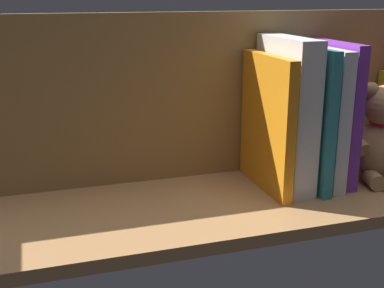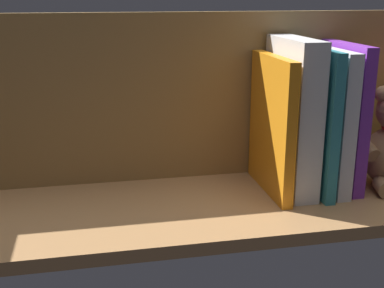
{
  "view_description": "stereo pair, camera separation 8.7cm",
  "coord_description": "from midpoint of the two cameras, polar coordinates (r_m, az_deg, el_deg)",
  "views": [
    {
      "loc": [
        25.07,
        79.19,
        35.65
      ],
      "look_at": [
        0.0,
        0.0,
        10.61
      ],
      "focal_mm": 47.64,
      "sensor_mm": 36.0,
      "label": 1
    },
    {
      "loc": [
        16.69,
        81.37,
        35.65
      ],
      "look_at": [
        0.0,
        0.0,
        10.61
      ],
      "focal_mm": 47.64,
      "sensor_mm": 36.0,
      "label": 2
    }
  ],
  "objects": [
    {
      "name": "book_4",
      "position": [
        0.97,
        10.1,
        2.99
      ],
      "size": [
        1.83,
        18.68,
        26.12
      ],
      "primitive_type": "cube",
      "color": "teal",
      "rests_on": "ground_plane"
    },
    {
      "name": "teddy_bear",
      "position": [
        1.03,
        18.32,
        0.64
      ],
      "size": [
        15.02,
        14.25,
        19.21
      ],
      "rotation": [
        0.0,
        0.0,
        -0.27
      ],
      "color": "tan",
      "rests_on": "ground_plane"
    },
    {
      "name": "ground_plane",
      "position": [
        0.91,
        -2.75,
        -7.14
      ],
      "size": [
        116.05,
        30.95,
        2.2
      ],
      "primitive_type": "cube",
      "color": "#A87A4C"
    },
    {
      "name": "book_3",
      "position": [
        0.98,
        11.54,
        3.08
      ],
      "size": [
        2.66,
        17.89,
        25.83
      ],
      "primitive_type": "cube",
      "color": "silver",
      "rests_on": "ground_plane"
    },
    {
      "name": "dictionary_thick_white",
      "position": [
        0.95,
        7.89,
        3.4
      ],
      "size": [
        4.6,
        17.63,
        27.83
      ],
      "primitive_type": "cube",
      "color": "silver",
      "rests_on": "ground_plane"
    },
    {
      "name": "shelf_back_panel",
      "position": [
        0.98,
        -4.9,
        5.12
      ],
      "size": [
        116.05,
        1.5,
        31.99
      ],
      "primitive_type": "cube",
      "color": "olive",
      "rests_on": "ground_plane"
    },
    {
      "name": "book_2",
      "position": [
        1.0,
        13.04,
        3.49
      ],
      "size": [
        2.25,
        17.01,
        26.71
      ],
      "primitive_type": "cube",
      "color": "purple",
      "rests_on": "ground_plane"
    },
    {
      "name": "book_5",
      "position": [
        0.93,
        5.75,
        2.3
      ],
      "size": [
        1.95,
        18.89,
        24.9
      ],
      "primitive_type": "cube",
      "color": "orange",
      "rests_on": "ground_plane"
    }
  ]
}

